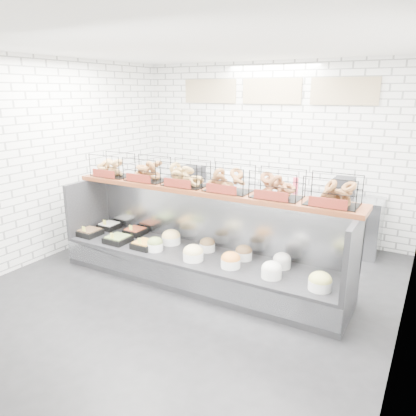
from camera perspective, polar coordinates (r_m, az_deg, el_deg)
The scene contains 5 objects.
ground at distance 5.41m, azimuth -3.04°, elevation -11.44°, with size 5.50×5.50×0.00m, color black.
room_shell at distance 5.33m, azimuth 0.21°, elevation 11.36°, with size 5.02×5.51×3.01m.
display_case at distance 5.53m, azimuth -1.17°, elevation -7.01°, with size 4.00×0.90×1.20m.
bagel_shelf at distance 5.35m, azimuth -0.21°, elevation 4.13°, with size 4.10×0.50×0.40m.
prep_counter at distance 7.25m, azimuth 7.34°, elevation -0.29°, with size 4.00×0.60×1.20m.
Camera 1 is at (2.63, -4.01, 2.50)m, focal length 35.00 mm.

